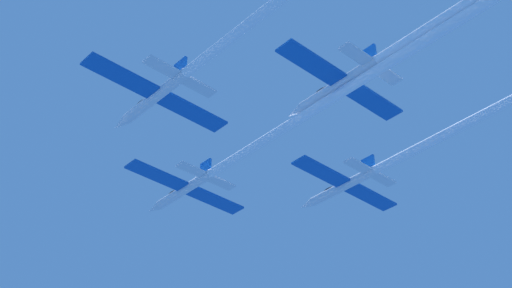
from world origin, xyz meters
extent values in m
cylinder|color=silver|center=(-0.42, 0.23, -0.83)|extent=(1.32, 11.99, 1.32)
cone|color=silver|center=(-0.42, 7.54, -0.83)|extent=(1.29, 2.64, 1.29)
ellipsoid|color=black|center=(-0.42, 2.86, -0.27)|extent=(0.92, 2.40, 0.66)
cube|color=#0F51B2|center=(-5.64, -0.37, -0.83)|extent=(9.11, 2.64, 0.29)
cube|color=#0F51B2|center=(4.79, -0.37, -0.83)|extent=(9.11, 2.64, 0.29)
cube|color=#0F51B2|center=(-0.42, -4.57, 0.79)|extent=(0.35, 2.16, 1.92)
cube|color=silver|center=(-3.13, -4.81, -0.83)|extent=(4.10, 1.58, 0.29)
cube|color=silver|center=(2.28, -4.81, -0.83)|extent=(4.10, 1.58, 0.29)
cylinder|color=white|center=(-0.42, -31.65, -0.83)|extent=(1.19, 51.76, 1.19)
cylinder|color=silver|center=(-16.17, -14.55, -0.83)|extent=(1.32, 11.99, 1.32)
cone|color=silver|center=(-16.17, -7.24, -0.83)|extent=(1.29, 2.64, 1.29)
ellipsoid|color=black|center=(-16.17, -11.91, -0.27)|extent=(0.92, 2.40, 0.66)
cube|color=#0F51B2|center=(-21.38, -15.15, -0.83)|extent=(9.11, 2.64, 0.29)
cube|color=#0F51B2|center=(-10.96, -15.15, -0.83)|extent=(9.11, 2.64, 0.29)
cube|color=#0F51B2|center=(-16.17, -19.34, 0.79)|extent=(0.35, 2.16, 1.92)
cube|color=silver|center=(-18.88, -19.58, -0.83)|extent=(4.10, 1.58, 0.29)
cube|color=silver|center=(-13.46, -19.58, -0.83)|extent=(4.10, 1.58, 0.29)
cylinder|color=silver|center=(16.10, -15.48, -0.54)|extent=(1.32, 11.99, 1.32)
cone|color=silver|center=(16.10, -8.17, -0.54)|extent=(1.29, 2.64, 1.29)
ellipsoid|color=black|center=(16.10, -12.84, 0.02)|extent=(0.92, 2.40, 0.66)
cube|color=#0F51B2|center=(10.88, -16.08, -0.54)|extent=(9.11, 2.64, 0.29)
cube|color=#0F51B2|center=(21.31, -16.08, -0.54)|extent=(9.11, 2.64, 0.29)
cube|color=#0F51B2|center=(16.10, -20.27, 1.08)|extent=(0.35, 2.16, 1.92)
cube|color=silver|center=(13.39, -20.51, -0.54)|extent=(4.10, 1.58, 0.29)
cube|color=silver|center=(18.81, -20.51, -0.54)|extent=(4.10, 1.58, 0.29)
cylinder|color=silver|center=(-0.49, -29.80, 0.46)|extent=(1.32, 11.99, 1.32)
cone|color=silver|center=(-0.49, -22.48, 0.46)|extent=(1.29, 2.64, 1.29)
ellipsoid|color=black|center=(-0.49, -27.16, 1.02)|extent=(0.92, 2.40, 0.66)
cube|color=#0F51B2|center=(-5.70, -30.39, 0.46)|extent=(9.11, 2.64, 0.29)
cube|color=#0F51B2|center=(4.72, -30.39, 0.46)|extent=(9.11, 2.64, 0.29)
cube|color=#0F51B2|center=(-0.49, -34.59, 2.08)|extent=(0.35, 2.16, 1.92)
cube|color=silver|center=(-3.20, -34.83, 0.46)|extent=(4.10, 1.58, 0.29)
cube|color=silver|center=(2.22, -34.83, 0.46)|extent=(4.10, 1.58, 0.29)
camera|label=1|loc=(-52.95, -72.93, -54.05)|focal=50.92mm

